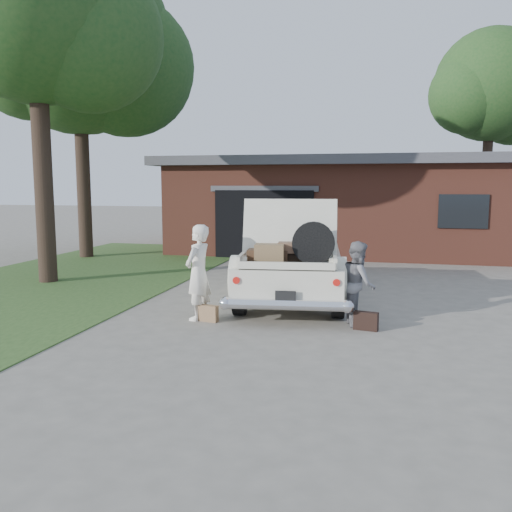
# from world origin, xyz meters

# --- Properties ---
(ground) EXTENTS (90.00, 90.00, 0.00)m
(ground) POSITION_xyz_m (0.00, 0.00, 0.00)
(ground) COLOR gray
(ground) RESTS_ON ground
(grass_strip) EXTENTS (6.00, 16.00, 0.02)m
(grass_strip) POSITION_xyz_m (-5.50, 3.00, 0.01)
(grass_strip) COLOR #2D4C1E
(grass_strip) RESTS_ON ground
(house) EXTENTS (12.80, 7.80, 3.30)m
(house) POSITION_xyz_m (0.98, 11.47, 1.67)
(house) COLOR brown
(house) RESTS_ON ground
(tree_left) EXTENTS (5.47, 4.76, 9.01)m
(tree_left) POSITION_xyz_m (-5.70, 2.70, 6.34)
(tree_left) COLOR #38281E
(tree_left) RESTS_ON ground
(tree_back) EXTENTS (6.75, 5.87, 9.83)m
(tree_back) POSITION_xyz_m (-7.20, 7.03, 6.60)
(tree_back) COLOR #38281E
(tree_back) RESTS_ON ground
(tree_right) EXTENTS (5.72, 4.98, 9.27)m
(tree_right) POSITION_xyz_m (6.80, 17.86, 6.49)
(tree_right) COLOR #38281E
(tree_right) RESTS_ON ground
(sedan) EXTENTS (2.60, 5.43, 2.13)m
(sedan) POSITION_xyz_m (0.41, 2.32, 0.77)
(sedan) COLOR beige
(sedan) RESTS_ON ground
(woman_left) EXTENTS (0.52, 0.69, 1.70)m
(woman_left) POSITION_xyz_m (-0.92, 0.05, 0.85)
(woman_left) COLOR white
(woman_left) RESTS_ON ground
(woman_right) EXTENTS (0.71, 0.82, 1.44)m
(woman_right) POSITION_xyz_m (1.85, 0.35, 0.72)
(woman_right) COLOR slate
(woman_right) RESTS_ON ground
(suitcase_left) EXTENTS (0.39, 0.19, 0.29)m
(suitcase_left) POSITION_xyz_m (-0.72, -0.05, 0.15)
(suitcase_left) COLOR #926D4A
(suitcase_left) RESTS_ON ground
(suitcase_right) EXTENTS (0.42, 0.20, 0.31)m
(suitcase_right) POSITION_xyz_m (2.01, 0.00, 0.15)
(suitcase_right) COLOR black
(suitcase_right) RESTS_ON ground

